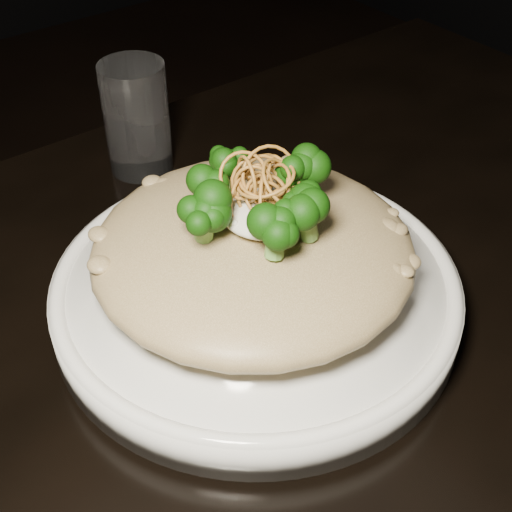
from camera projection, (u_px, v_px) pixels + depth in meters
The scene contains 7 objects.
table at pixel (311, 416), 0.59m from camera, with size 1.10×0.80×0.75m.
plate at pixel (256, 293), 0.56m from camera, with size 0.32×0.32×0.03m, color white.
risotto at pixel (253, 248), 0.54m from camera, with size 0.25×0.25×0.05m, color brown.
broccoli at pixel (260, 188), 0.50m from camera, with size 0.15×0.15×0.06m, color black, non-canonical shape.
cheese at pixel (264, 213), 0.51m from camera, with size 0.06×0.06×0.02m, color silver.
shallots at pixel (259, 178), 0.50m from camera, with size 0.06×0.06×0.04m, color brown, non-canonical shape.
drinking_glass at pixel (137, 118), 0.70m from camera, with size 0.06×0.06×0.11m, color white.
Camera 1 is at (-0.26, -0.26, 1.15)m, focal length 50.00 mm.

